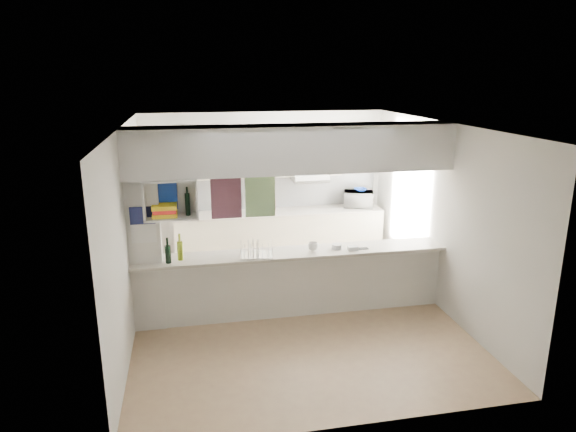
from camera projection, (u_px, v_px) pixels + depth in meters
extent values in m
plane|color=#9B775A|center=(293.00, 314.00, 7.11)|extent=(4.80, 4.80, 0.00)
plane|color=white|center=(293.00, 125.00, 6.42)|extent=(4.80, 4.80, 0.00)
plane|color=silver|center=(265.00, 187.00, 9.03)|extent=(4.20, 0.00, 4.20)
plane|color=silver|center=(128.00, 234.00, 6.37)|extent=(0.00, 4.80, 4.80)
plane|color=silver|center=(440.00, 216.00, 7.16)|extent=(0.00, 4.80, 4.80)
cube|color=silver|center=(293.00, 285.00, 7.00)|extent=(4.20, 0.15, 0.88)
cube|color=#B3AB9D|center=(293.00, 253.00, 6.87)|extent=(4.20, 0.50, 0.04)
cube|color=white|center=(293.00, 149.00, 6.50)|extent=(4.20, 0.50, 0.60)
cube|color=silver|center=(144.00, 233.00, 6.41)|extent=(0.40, 0.18, 2.60)
cube|color=#191E4C|center=(142.00, 216.00, 6.25)|extent=(0.30, 0.01, 0.22)
cube|color=white|center=(144.00, 233.00, 6.31)|extent=(0.30, 0.01, 0.24)
cube|color=#321622|center=(226.00, 195.00, 6.71)|extent=(0.40, 0.02, 0.62)
cube|color=#1B777D|center=(260.00, 194.00, 6.80)|extent=(0.40, 0.02, 0.62)
cube|color=white|center=(172.00, 217.00, 6.32)|extent=(0.65, 0.35, 0.02)
cube|color=white|center=(169.00, 179.00, 6.20)|extent=(0.65, 0.35, 0.02)
cube|color=white|center=(171.00, 195.00, 6.41)|extent=(0.65, 0.02, 0.50)
cube|color=white|center=(144.00, 200.00, 6.20)|extent=(0.02, 0.35, 0.50)
cube|color=white|center=(197.00, 197.00, 6.32)|extent=(0.02, 0.35, 0.50)
cube|color=yellow|center=(165.00, 214.00, 6.30)|extent=(0.30, 0.24, 0.05)
cube|color=red|center=(165.00, 211.00, 6.28)|extent=(0.28, 0.22, 0.05)
cube|color=yellow|center=(164.00, 207.00, 6.27)|extent=(0.30, 0.24, 0.05)
cube|color=navy|center=(167.00, 196.00, 6.37)|extent=(0.26, 0.02, 0.34)
cylinder|color=black|center=(188.00, 204.00, 6.32)|extent=(0.06, 0.06, 0.28)
cube|color=beige|center=(280.00, 237.00, 9.01)|extent=(3.60, 0.60, 0.90)
cube|color=#B3AB9D|center=(280.00, 212.00, 8.89)|extent=(3.60, 0.63, 0.03)
cube|color=silver|center=(277.00, 191.00, 9.08)|extent=(3.60, 0.03, 0.60)
cube|color=beige|center=(266.00, 155.00, 8.72)|extent=(2.62, 0.34, 0.72)
cube|color=white|center=(310.00, 178.00, 8.90)|extent=(0.60, 0.46, 0.12)
cube|color=silver|center=(313.00, 182.00, 8.69)|extent=(0.60, 0.02, 0.05)
imported|color=white|center=(358.00, 199.00, 9.14)|extent=(0.59, 0.49, 0.28)
imported|color=navy|center=(360.00, 190.00, 9.10)|extent=(0.23, 0.23, 0.06)
cube|color=silver|center=(256.00, 255.00, 6.72)|extent=(0.46, 0.36, 0.01)
cylinder|color=white|center=(248.00, 247.00, 6.68)|extent=(0.04, 0.21, 0.21)
cylinder|color=white|center=(253.00, 247.00, 6.68)|extent=(0.04, 0.21, 0.21)
cylinder|color=white|center=(258.00, 247.00, 6.69)|extent=(0.04, 0.21, 0.21)
imported|color=white|center=(313.00, 246.00, 6.86)|extent=(0.15, 0.15, 0.11)
cylinder|color=black|center=(168.00, 254.00, 6.43)|extent=(0.07, 0.07, 0.23)
cylinder|color=black|center=(167.00, 242.00, 6.38)|extent=(0.03, 0.03, 0.10)
cylinder|color=olive|center=(180.00, 251.00, 6.53)|extent=(0.07, 0.07, 0.24)
cylinder|color=olive|center=(179.00, 238.00, 6.48)|extent=(0.03, 0.03, 0.10)
cylinder|color=silver|center=(337.00, 246.00, 6.97)|extent=(0.13, 0.13, 0.07)
cube|color=silver|center=(353.00, 248.00, 6.91)|extent=(0.13, 0.10, 0.06)
cube|color=black|center=(363.00, 248.00, 6.98)|extent=(0.14, 0.07, 0.01)
cylinder|color=black|center=(254.00, 208.00, 8.84)|extent=(0.09, 0.09, 0.13)
cube|color=brown|center=(272.00, 204.00, 8.92)|extent=(0.13, 0.11, 0.21)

